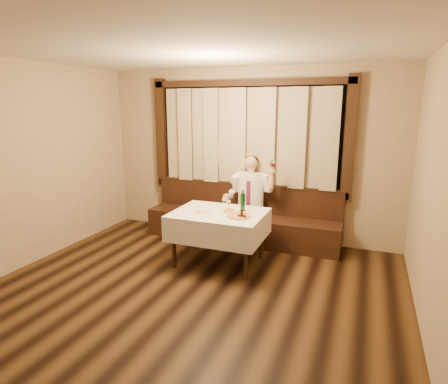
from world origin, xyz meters
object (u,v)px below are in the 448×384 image
at_px(banquette, 242,222).
at_px(pasta_red, 229,209).
at_px(pizza, 239,216).
at_px(pasta_cream, 204,210).
at_px(green_bottle, 243,202).
at_px(dining_table, 219,219).
at_px(seated_man, 250,194).
at_px(cruet_caddy, 242,215).

bearing_deg(banquette, pasta_red, -82.41).
xyz_separation_m(pizza, pasta_cream, (-0.53, 0.04, 0.02)).
xyz_separation_m(pizza, green_bottle, (-0.05, 0.29, 0.12)).
height_order(banquette, pasta_red, banquette).
height_order(dining_table, seated_man, seated_man).
height_order(dining_table, cruet_caddy, cruet_caddy).
xyz_separation_m(pasta_red, seated_man, (0.03, 0.87, 0.04)).
bearing_deg(cruet_caddy, pasta_cream, -170.44).
height_order(pizza, pasta_cream, pasta_cream).
xyz_separation_m(pasta_cream, green_bottle, (0.49, 0.25, 0.10)).
bearing_deg(dining_table, banquette, 90.00).
xyz_separation_m(dining_table, pizza, (0.34, -0.13, 0.12)).
height_order(dining_table, green_bottle, green_bottle).
bearing_deg(pasta_cream, green_bottle, 27.22).
distance_m(banquette, pasta_cream, 1.22).
bearing_deg(green_bottle, pasta_red, -148.64).
bearing_deg(pasta_cream, cruet_caddy, -6.00).
relative_size(pizza, pasta_red, 1.34).
height_order(pasta_cream, green_bottle, green_bottle).
xyz_separation_m(pasta_cream, seated_man, (0.35, 1.02, 0.04)).
bearing_deg(pasta_red, dining_table, -152.05).
bearing_deg(green_bottle, cruet_caddy, -72.99).
relative_size(pasta_red, seated_man, 0.17).
height_order(pizza, seated_man, seated_man).
bearing_deg(cruet_caddy, dining_table, 175.26).
relative_size(banquette, pasta_red, 12.92).
relative_size(dining_table, cruet_caddy, 10.45).
bearing_deg(pasta_cream, banquette, 80.02).
distance_m(banquette, green_bottle, 1.07).
relative_size(dining_table, green_bottle, 4.11).
xyz_separation_m(banquette, seated_man, (0.16, -0.09, 0.52)).
xyz_separation_m(dining_table, pasta_red, (0.13, 0.07, 0.14)).
relative_size(dining_table, pasta_red, 5.13).
height_order(pasta_red, green_bottle, green_bottle).
distance_m(banquette, pizza, 1.28).
xyz_separation_m(dining_table, green_bottle, (0.29, 0.17, 0.24)).
height_order(banquette, pasta_cream, banquette).
bearing_deg(green_bottle, pizza, -80.81).
distance_m(pasta_red, cruet_caddy, 0.34).
xyz_separation_m(pasta_red, green_bottle, (0.17, 0.10, 0.10)).
relative_size(pasta_red, cruet_caddy, 2.04).
xyz_separation_m(banquette, pizza, (0.34, -1.15, 0.46)).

